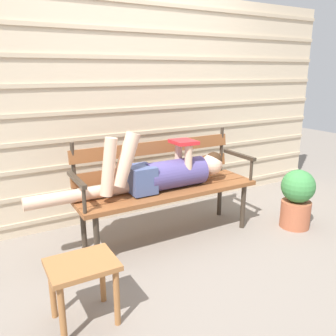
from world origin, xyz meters
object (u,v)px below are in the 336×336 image
potted_plant (297,197)px  reclining_person (161,172)px  footstool (83,275)px  park_bench (164,181)px

potted_plant → reclining_person: bearing=161.7°
reclining_person → footstool: bearing=-142.1°
footstool → potted_plant: (2.09, 0.28, -0.01)m
park_bench → footstool: 1.23m
park_bench → potted_plant: bearing=-22.3°
footstool → potted_plant: bearing=7.7°
reclining_person → footstool: size_ratio=4.39×
park_bench → reclining_person: bearing=-134.9°
park_bench → reclining_person: size_ratio=0.94×
reclining_person → footstool: 1.15m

